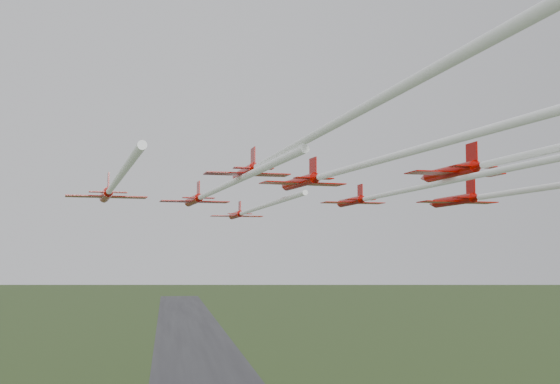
{
  "coord_description": "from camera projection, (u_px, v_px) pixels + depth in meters",
  "views": [
    {
      "loc": [
        -13.89,
        -89.86,
        42.54
      ],
      "look_at": [
        0.14,
        -3.1,
        50.43
      ],
      "focal_mm": 45.0,
      "sensor_mm": 36.0,
      "label": 1
    }
  ],
  "objects": [
    {
      "name": "jet_row3_right",
      "position": [
        516.0,
        192.0,
        74.72
      ],
      "size": [
        10.39,
        57.76,
        2.93
      ],
      "rotation": [
        0.0,
        0.0,
        0.1
      ],
      "color": "#A20500"
    },
    {
      "name": "jet_row3_left",
      "position": [
        111.0,
        188.0,
        68.13
      ],
      "size": [
        9.68,
        42.5,
        2.57
      ],
      "rotation": [
        0.0,
        0.0,
        0.14
      ],
      "color": "#A20500"
    },
    {
      "name": "runway",
      "position": [
        200.0,
        360.0,
        283.4
      ],
      "size": [
        38.0,
        900.0,
        0.04
      ],
      "primitive_type": "cube",
      "color": "#323235",
      "rests_on": "ground"
    },
    {
      "name": "jet_row3_mid",
      "position": [
        359.0,
        166.0,
        65.42
      ],
      "size": [
        14.7,
        63.43,
        2.89
      ],
      "rotation": [
        0.0,
        0.0,
        0.17
      ],
      "color": "#A20500"
    },
    {
      "name": "jet_lead",
      "position": [
        248.0,
        211.0,
        101.11
      ],
      "size": [
        8.33,
        47.66,
        2.46
      ],
      "rotation": [
        0.0,
        0.0,
        0.07
      ],
      "color": "#A20500"
    },
    {
      "name": "jet_row4_left",
      "position": [
        280.0,
        154.0,
        52.73
      ],
      "size": [
        8.57,
        51.29,
        2.34
      ],
      "rotation": [
        0.0,
        0.0,
        0.1
      ],
      "color": "#A20500"
    },
    {
      "name": "jet_row2_right",
      "position": [
        394.0,
        193.0,
        82.46
      ],
      "size": [
        9.34,
        58.04,
        2.57
      ],
      "rotation": [
        0.0,
        0.0,
        0.09
      ],
      "color": "#A20500"
    },
    {
      "name": "jet_row2_left",
      "position": [
        211.0,
        192.0,
        79.0
      ],
      "size": [
        10.28,
        51.94,
        2.62
      ],
      "rotation": [
        0.0,
        0.0,
        0.12
      ],
      "color": "#A20500"
    },
    {
      "name": "jet_row4_right",
      "position": [
        550.0,
        149.0,
        55.09
      ],
      "size": [
        11.36,
        63.58,
        2.92
      ],
      "rotation": [
        0.0,
        0.0,
        0.11
      ],
      "color": "#A20500"
    }
  ]
}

